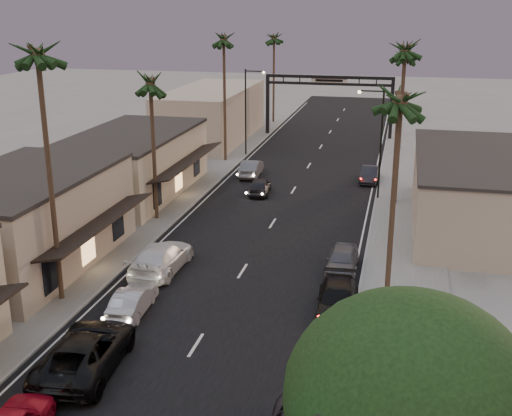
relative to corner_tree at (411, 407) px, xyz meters
The scene contains 27 objects.
ground 34.43m from the corner_tree, 106.23° to the left, with size 200.00×200.00×0.00m, color slate.
road 39.19m from the corner_tree, 104.16° to the left, with size 14.00×120.00×0.02m, color black.
sidewalk_left 48.78m from the corner_tree, 113.07° to the left, with size 5.00×92.00×0.12m, color slate.
sidewalk_right 44.94m from the corner_tree, 89.97° to the left, with size 5.00×92.00×0.12m, color slate.
storefront_mid 29.32m from the corner_tree, 140.47° to the left, with size 8.00×14.00×5.50m, color #A19481.
storefront_far 41.37m from the corner_tree, 123.05° to the left, with size 8.00×16.00×5.00m, color #C1B293.
storefront_dist 61.86m from the corner_tree, 111.33° to the left, with size 8.00×20.00×6.00m, color #A19481.
building_right 33.05m from the corner_tree, 82.09° to the left, with size 8.00×18.00×5.00m, color #A19481.
corner_tree is the anchor object (origin of this frame).
arch 63.26m from the corner_tree, 98.62° to the left, with size 15.20×0.40×7.27m.
streetlight_right 37.64m from the corner_tree, 93.89° to the left, with size 2.13×0.30×9.00m.
streetlight_left 53.15m from the corner_tree, 107.97° to the left, with size 2.13×0.30×9.00m.
palm_lb 24.36m from the corner_tree, 141.17° to the left, with size 3.20×3.20×15.20m.
palm_lc 34.09m from the corner_tree, 122.34° to the left, with size 3.20×3.20×12.20m.
palm_ld 51.28m from the corner_tree, 110.81° to the left, with size 3.20×3.20×14.20m.
palm_ra 17.45m from the corner_tree, 93.03° to the left, with size 3.20×3.20×13.20m.
palm_rb 37.12m from the corner_tree, 91.37° to the left, with size 3.20×3.20×14.20m.
palm_rc 56.74m from the corner_tree, 90.89° to the left, with size 3.20×3.20×12.20m.
palm_far 72.96m from the corner_tree, 104.14° to the left, with size 3.20×3.20×13.20m.
oncoming_pickup 16.72m from the corner_tree, 147.82° to the left, with size 2.97×6.43×1.79m, color black.
oncoming_silver 20.27m from the corner_tree, 134.37° to the left, with size 1.46×4.19×1.38m, color gray.
oncoming_white 24.65m from the corner_tree, 126.12° to the left, with size 2.45×6.03×1.75m, color silver.
oncoming_dgrey 39.09m from the corner_tree, 108.14° to the left, with size 1.65×4.09×1.39m, color black.
oncoming_grey_far 44.90m from the corner_tree, 108.45° to the left, with size 1.63×4.68×1.54m, color #55565A.
curbside_black 17.48m from the corner_tree, 101.51° to the left, with size 2.11×5.19×1.51m, color black.
curbside_grey 22.76m from the corner_tree, 99.48° to the left, with size 1.76×4.38×1.49m, color #4A4A4F.
curbside_far 43.27m from the corner_tree, 94.38° to the left, with size 1.46×4.18×1.38m, color black.
Camera 1 is at (8.79, -6.47, 15.37)m, focal length 45.00 mm.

